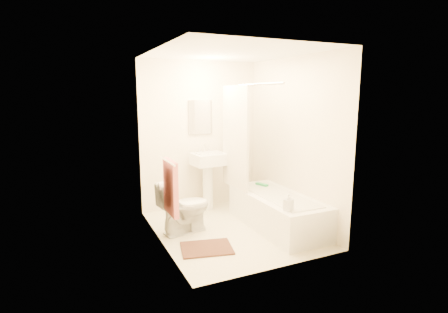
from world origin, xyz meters
name	(u,v)px	position (x,y,z in m)	size (l,w,h in m)	color
floor	(231,229)	(0.00, 0.00, 0.00)	(2.40, 2.40, 0.00)	beige
ceiling	(232,52)	(0.00, 0.00, 2.40)	(2.40, 2.40, 0.00)	white
wall_back	(200,135)	(0.00, 1.20, 1.20)	(2.00, 0.02, 2.40)	beige
wall_left	(158,150)	(-1.00, 0.00, 1.20)	(0.02, 2.40, 2.40)	beige
wall_right	(293,141)	(1.00, 0.00, 1.20)	(0.02, 2.40, 2.40)	beige
mirror	(200,117)	(0.00, 1.18, 1.50)	(0.40, 0.03, 0.55)	white
curtain_rod	(249,85)	(0.30, 0.10, 2.00)	(0.03, 0.03, 1.70)	silver
shower_curtain	(235,138)	(0.30, 0.50, 1.22)	(0.04, 0.80, 1.55)	silver
towel_bar	(167,161)	(-0.96, -0.25, 1.10)	(0.02, 0.02, 0.60)	silver
towel	(171,187)	(-0.93, -0.25, 0.78)	(0.06, 0.45, 0.66)	#CC7266
toilet_paper	(163,186)	(-0.93, 0.12, 0.70)	(0.12, 0.12, 0.11)	white
toilet	(185,207)	(-0.62, 0.19, 0.35)	(0.40, 0.72, 0.70)	white
sink	(208,179)	(0.04, 0.95, 0.51)	(0.52, 0.42, 1.02)	white
bathtub	(277,211)	(0.64, -0.17, 0.23)	(0.72, 1.65, 0.46)	white
bath_mat	(207,248)	(-0.55, -0.44, 0.01)	(0.62, 0.46, 0.02)	#542923
soap_bottle	(289,202)	(0.40, -0.78, 0.57)	(0.10, 0.10, 0.21)	silver
scrub_brush	(262,185)	(0.69, 0.35, 0.48)	(0.06, 0.21, 0.04)	green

